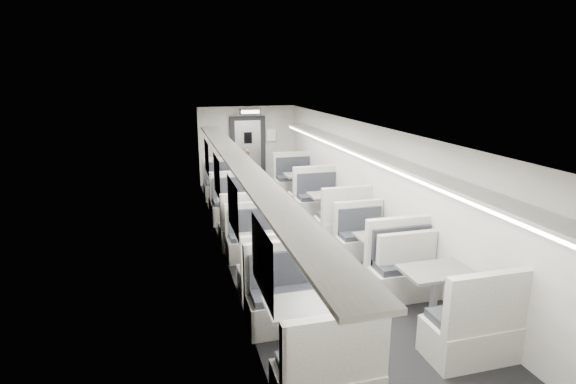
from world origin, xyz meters
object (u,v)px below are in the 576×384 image
booth_left_b (240,216)px  booth_right_d (434,295)px  booth_right_b (329,210)px  passenger (246,182)px  booth_left_c (260,254)px  exit_sign (250,112)px  booth_right_a (303,188)px  vestibule_door (248,151)px  booth_left_a (227,192)px  booth_left_d (304,332)px  booth_right_c (379,253)px

booth_left_b → booth_right_d: booth_right_d is taller
booth_right_b → passenger: 2.17m
booth_left_c → booth_right_d: 2.96m
exit_sign → booth_right_a: bearing=-64.3°
booth_right_b → exit_sign: 4.65m
booth_right_a → vestibule_door: 2.83m
booth_left_a → booth_right_b: booth_right_b is taller
booth_left_d → passenger: passenger is taller
booth_right_a → booth_left_a: bearing=175.2°
booth_left_c → exit_sign: 6.49m
booth_left_b → booth_left_c: bearing=-90.0°
booth_left_b → vestibule_door: size_ratio=1.04×
booth_right_a → booth_right_b: 2.05m
booth_right_a → vestibule_door: bearing=111.3°
booth_left_b → booth_right_c: (2.00, -2.60, -0.04)m
booth_right_d → exit_sign: exit_sign is taller
vestibule_door → exit_sign: bearing=-90.0°
booth_right_a → passenger: bearing=-156.8°
booth_right_c → booth_right_d: 1.69m
booth_left_c → booth_right_d: bearing=-47.5°
booth_left_a → booth_right_a: (2.00, -0.17, 0.02)m
booth_left_a → booth_left_b: bearing=-90.0°
booth_left_c → exit_sign: bearing=80.7°
booth_right_b → booth_right_d: size_ratio=0.98×
booth_right_c → vestibule_door: size_ratio=0.93×
booth_left_b → booth_right_c: 3.28m
booth_right_b → booth_right_c: size_ratio=1.13×
booth_right_b → booth_right_d: bearing=-90.0°
booth_left_d → booth_right_d: (2.00, 0.38, 0.01)m
vestibule_door → exit_sign: 1.33m
vestibule_door → booth_right_a: bearing=-68.7°
booth_left_a → booth_right_c: 5.10m
passenger → vestibule_door: size_ratio=0.79×
booth_left_b → booth_right_d: size_ratio=0.97×
vestibule_door → booth_left_d: bearing=-96.2°
vestibule_door → booth_right_c: bearing=-82.0°
booth_left_c → booth_right_a: booth_right_a is taller
booth_right_a → booth_right_b: size_ratio=1.02×
exit_sign → booth_left_a: bearing=-117.6°
booth_left_c → booth_left_d: (0.00, -2.56, 0.05)m
booth_right_a → passenger: (-1.65, -0.71, 0.42)m
booth_left_d → booth_right_a: 6.89m
passenger → exit_sign: size_ratio=2.67×
booth_left_c → booth_right_b: size_ratio=0.88×
booth_right_c → exit_sign: size_ratio=3.15×
booth_left_c → booth_right_d: size_ratio=0.86×
booth_left_c → booth_left_a: bearing=90.0°
vestibule_door → booth_right_d: bearing=-83.5°
vestibule_door → passenger: bearing=-101.2°
booth_left_c → booth_right_a: size_ratio=0.86×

